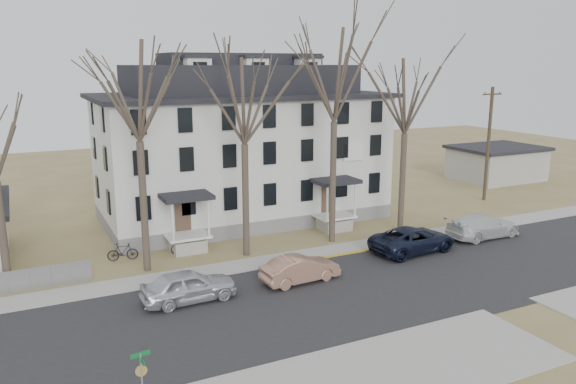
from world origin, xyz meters
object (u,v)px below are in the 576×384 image
tree_mid_right (406,91)px  utility_pole_far (488,143)px  bicycle_right (123,252)px  boarding_house (242,146)px  tree_mid_left (244,95)px  street_sign (141,374)px  car_navy (413,240)px  tree_far_left (136,83)px  car_white (483,226)px  bicycle_left (186,245)px  tree_center (335,68)px  car_silver (189,287)px  car_tan (300,270)px

tree_mid_right → utility_pole_far: size_ratio=1.34×
tree_mid_right → bicycle_right: bearing=173.3°
boarding_house → utility_pole_far: boarding_house is taller
tree_mid_left → utility_pole_far: 24.33m
street_sign → car_navy: bearing=18.1°
tree_far_left → car_white: size_ratio=2.56×
boarding_house → tree_mid_right: size_ratio=1.63×
car_navy → bicycle_right: bearing=64.7°
bicycle_left → street_sign: street_sign is taller
utility_pole_far → tree_far_left: bearing=-171.9°
utility_pole_far → tree_mid_left: bearing=-169.9°
tree_far_left → utility_pole_far: bearing=8.1°
utility_pole_far → car_navy: utility_pole_far is taller
tree_far_left → car_white: 23.75m
tree_center → car_silver: size_ratio=3.18×
utility_pole_far → car_white: 12.07m
tree_far_left → tree_mid_right: tree_far_left is taller
utility_pole_far → car_navy: (-14.13, -8.25, -4.13)m
tree_far_left → tree_center: size_ratio=0.93×
car_tan → car_navy: 8.56m
bicycle_right → car_white: bearing=-94.7°
tree_mid_right → car_navy: tree_mid_right is taller
boarding_house → car_white: boarding_house is taller
boarding_house → bicycle_left: (-6.23, -6.26, -4.88)m
car_tan → car_navy: car_navy is taller
utility_pole_far → bicycle_left: size_ratio=5.04×
car_white → tree_center: bearing=67.1°
tree_far_left → utility_pole_far: 30.29m
tree_center → car_tan: bearing=-133.6°
car_silver → bicycle_right: car_silver is taller
boarding_house → tree_center: tree_center is taller
tree_center → boarding_house: bearing=110.2°
utility_pole_far → car_silver: (-28.60, -9.41, -4.12)m
tree_center → tree_mid_right: tree_center is taller
tree_mid_right → street_sign: bearing=-146.8°
tree_center → car_silver: bearing=-154.8°
tree_mid_right → bicycle_right: tree_mid_right is taller
car_navy → tree_center: bearing=35.3°
tree_far_left → car_navy: tree_far_left is taller
tree_mid_left → tree_mid_right: 11.50m
street_sign → tree_center: bearing=32.8°
boarding_house → car_navy: size_ratio=3.73×
car_tan → tree_mid_right: bearing=-67.5°
car_silver → bicycle_left: bearing=-16.5°
boarding_house → utility_pole_far: 20.88m
car_silver → tree_far_left: bearing=8.0°
boarding_house → tree_mid_left: 9.66m
boarding_house → bicycle_right: (-9.95, -6.00, -4.85)m
tree_mid_right → car_navy: (-2.13, -4.05, -8.83)m
tree_center → bicycle_left: tree_center is taller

